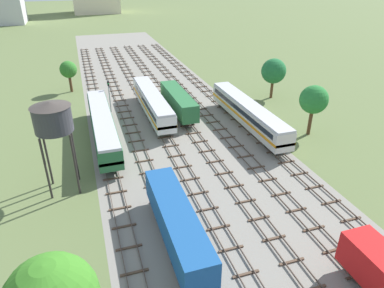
% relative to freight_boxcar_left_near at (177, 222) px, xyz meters
% --- Properties ---
extents(ground_plane, '(480.00, 480.00, 0.00)m').
position_rel_freight_boxcar_left_near_xyz_m(ground_plane, '(6.53, 25.18, -2.45)').
color(ground_plane, '#5B6B3D').
extents(ballast_bed, '(25.78, 176.00, 0.01)m').
position_rel_freight_boxcar_left_near_xyz_m(ballast_bed, '(6.53, 25.18, -2.45)').
color(ballast_bed, gray).
rests_on(ballast_bed, ground).
extents(track_far_left, '(2.40, 126.00, 0.29)m').
position_rel_freight_boxcar_left_near_xyz_m(track_far_left, '(-4.36, 26.18, -2.31)').
color(track_far_left, '#47382D').
rests_on(track_far_left, ground).
extents(track_left, '(2.40, 126.00, 0.29)m').
position_rel_freight_boxcar_left_near_xyz_m(track_left, '(-0.01, 26.18, -2.31)').
color(track_left, '#47382D').
rests_on(track_left, ground).
extents(track_centre_left, '(2.40, 126.00, 0.29)m').
position_rel_freight_boxcar_left_near_xyz_m(track_centre_left, '(4.35, 26.18, -2.31)').
color(track_centre_left, '#47382D').
rests_on(track_centre_left, ground).
extents(track_centre, '(2.40, 126.00, 0.29)m').
position_rel_freight_boxcar_left_near_xyz_m(track_centre, '(8.71, 26.18, -2.31)').
color(track_centre, '#47382D').
rests_on(track_centre, ground).
extents(track_centre_right, '(2.40, 126.00, 0.29)m').
position_rel_freight_boxcar_left_near_xyz_m(track_centre_right, '(13.06, 26.18, -2.31)').
color(track_centre_right, '#47382D').
rests_on(track_centre_right, ground).
extents(track_right, '(2.40, 126.00, 0.29)m').
position_rel_freight_boxcar_left_near_xyz_m(track_right, '(17.42, 26.18, -2.31)').
color(track_right, '#47382D').
rests_on(track_right, ground).
extents(freight_boxcar_left_near, '(2.87, 14.00, 3.60)m').
position_rel_freight_boxcar_left_near_xyz_m(freight_boxcar_left_near, '(0.00, 0.00, 0.00)').
color(freight_boxcar_left_near, '#194C8C').
rests_on(freight_boxcar_left_near, ground).
extents(passenger_coach_right_mid, '(2.96, 22.00, 3.80)m').
position_rel_freight_boxcar_left_near_xyz_m(passenger_coach_right_mid, '(17.42, 21.29, 0.16)').
color(passenger_coach_right_mid, beige).
rests_on(passenger_coach_right_mid, ground).
extents(passenger_coach_far_left_midfar, '(2.96, 22.00, 3.80)m').
position_rel_freight_boxcar_left_near_xyz_m(passenger_coach_far_left_midfar, '(-4.36, 23.47, 0.16)').
color(passenger_coach_far_left_midfar, '#286638').
rests_on(passenger_coach_far_left_midfar, ground).
extents(freight_boxcar_centre_far, '(2.87, 14.00, 3.60)m').
position_rel_freight_boxcar_left_near_xyz_m(freight_boxcar_centre_far, '(8.71, 29.84, 0.00)').
color(freight_boxcar_centre_far, '#286638').
rests_on(freight_boxcar_centre_far, ground).
extents(diesel_railcar_centre_left_farther, '(2.96, 20.50, 3.80)m').
position_rel_freight_boxcar_left_near_xyz_m(diesel_railcar_centre_left_farther, '(4.35, 30.30, 0.15)').
color(diesel_railcar_centre_left_farther, white).
rests_on(diesel_railcar_centre_left_farther, ground).
extents(water_tower, '(4.11, 4.11, 10.50)m').
position_rel_freight_boxcar_left_near_xyz_m(water_tower, '(-9.71, 12.41, 6.27)').
color(water_tower, '#2D2826').
rests_on(water_tower, ground).
extents(signal_post_nearest, '(0.28, 0.47, 5.66)m').
position_rel_freight_boxcar_left_near_xyz_m(signal_post_nearest, '(-2.18, 34.43, 1.13)').
color(signal_post_nearest, gray).
rests_on(signal_post_nearest, ground).
extents(lineside_tree_0, '(3.30, 3.30, 6.20)m').
position_rel_freight_boxcar_left_near_xyz_m(lineside_tree_0, '(-8.54, 48.05, 2.03)').
color(lineside_tree_0, '#4C331E').
rests_on(lineside_tree_0, ground).
extents(lineside_tree_1, '(4.60, 4.60, 7.52)m').
position_rel_freight_boxcar_left_near_xyz_m(lineside_tree_1, '(28.00, 32.38, 2.73)').
color(lineside_tree_1, '#4C331E').
rests_on(lineside_tree_1, ground).
extents(lineside_tree_2, '(4.12, 4.12, 7.59)m').
position_rel_freight_boxcar_left_near_xyz_m(lineside_tree_2, '(25.17, 16.15, 3.02)').
color(lineside_tree_2, '#4C331E').
rests_on(lineside_tree_2, ground).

